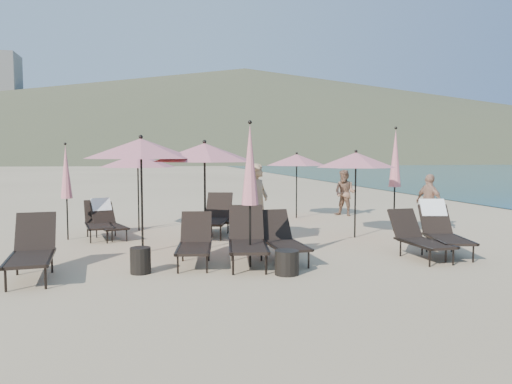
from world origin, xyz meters
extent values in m
plane|color=#D6BA8C|center=(0.00, 0.00, 0.00)|extent=(800.00, 800.00, 0.00)
cone|color=brown|center=(60.00, 300.00, 27.50)|extent=(690.00, 690.00, 55.00)
cone|color=brown|center=(190.00, 330.00, 16.00)|extent=(280.00, 280.00, 32.00)
cube|color=beige|center=(-45.00, 310.00, 19.00)|extent=(18.00, 16.00, 38.00)
cube|color=black|center=(-5.05, -0.33, 0.38)|extent=(0.77, 1.34, 0.05)
cube|color=black|center=(-5.12, 0.53, 0.69)|extent=(0.70, 0.54, 0.66)
cylinder|color=black|center=(-5.28, -0.89, 0.18)|extent=(0.04, 0.04, 0.36)
cylinder|color=black|center=(-5.37, 0.21, 0.18)|extent=(0.04, 0.04, 0.36)
cylinder|color=black|center=(-4.73, -0.84, 0.18)|extent=(0.04, 0.04, 0.36)
cylinder|color=black|center=(-4.82, 0.26, 0.18)|extent=(0.04, 0.04, 0.36)
cube|color=black|center=(-5.37, -0.30, 0.39)|extent=(0.16, 1.45, 0.04)
cube|color=black|center=(-4.73, -0.25, 0.39)|extent=(0.16, 1.45, 0.04)
cube|color=black|center=(-2.34, 0.15, 0.34)|extent=(0.78, 1.24, 0.05)
cube|color=black|center=(-2.22, 0.92, 0.62)|extent=(0.66, 0.53, 0.60)
cylinder|color=black|center=(-2.67, -0.29, 0.16)|extent=(0.03, 0.03, 0.33)
cylinder|color=black|center=(-2.51, 0.69, 0.16)|extent=(0.03, 0.03, 0.33)
cylinder|color=black|center=(-2.17, -0.37, 0.16)|extent=(0.03, 0.03, 0.33)
cylinder|color=black|center=(-2.01, 0.61, 0.16)|extent=(0.03, 0.03, 0.33)
cube|color=black|center=(-2.62, 0.24, 0.35)|extent=(0.25, 1.30, 0.04)
cube|color=black|center=(-2.05, 0.15, 0.35)|extent=(0.25, 1.30, 0.04)
cube|color=black|center=(-1.38, -0.12, 0.38)|extent=(0.88, 1.41, 0.05)
cube|color=black|center=(-1.24, 0.76, 0.71)|extent=(0.75, 0.60, 0.68)
cylinder|color=black|center=(-1.75, -0.61, 0.19)|extent=(0.04, 0.04, 0.37)
cylinder|color=black|center=(-1.57, 0.50, 0.19)|extent=(0.04, 0.04, 0.37)
cylinder|color=black|center=(-1.19, -0.70, 0.19)|extent=(0.04, 0.04, 0.37)
cylinder|color=black|center=(-1.01, 0.41, 0.19)|extent=(0.04, 0.04, 0.37)
cube|color=black|center=(-1.70, -0.01, 0.39)|extent=(0.28, 1.47, 0.04)
cube|color=black|center=(-1.05, -0.12, 0.39)|extent=(0.28, 1.47, 0.04)
cube|color=black|center=(-0.59, 0.05, 0.34)|extent=(0.64, 1.19, 0.05)
cube|color=black|center=(-0.62, 0.84, 0.63)|extent=(0.62, 0.46, 0.60)
cylinder|color=black|center=(-0.83, -0.44, 0.17)|extent=(0.04, 0.04, 0.33)
cylinder|color=black|center=(-0.86, 0.56, 0.17)|extent=(0.04, 0.04, 0.33)
cylinder|color=black|center=(-0.32, -0.42, 0.17)|extent=(0.04, 0.04, 0.33)
cylinder|color=black|center=(-0.35, 0.58, 0.17)|extent=(0.04, 0.04, 0.33)
cube|color=black|center=(-0.88, 0.09, 0.35)|extent=(0.08, 1.32, 0.04)
cube|color=black|center=(-0.30, 0.11, 0.35)|extent=(0.08, 1.32, 0.04)
cube|color=black|center=(2.12, -0.32, 0.34)|extent=(0.65, 1.18, 0.05)
cube|color=black|center=(2.09, 0.46, 0.62)|extent=(0.62, 0.46, 0.60)
cylinder|color=black|center=(1.89, -0.81, 0.16)|extent=(0.03, 0.03, 0.33)
cylinder|color=black|center=(1.85, 0.18, 0.16)|extent=(0.03, 0.03, 0.33)
cylinder|color=black|center=(2.39, -0.79, 0.16)|extent=(0.03, 0.03, 0.33)
cylinder|color=black|center=(2.35, 0.20, 0.16)|extent=(0.03, 0.03, 0.33)
cube|color=black|center=(1.83, -0.28, 0.35)|extent=(0.09, 1.30, 0.04)
cube|color=black|center=(2.41, -0.26, 0.35)|extent=(0.09, 1.30, 0.04)
cube|color=black|center=(2.77, -0.10, 0.36)|extent=(0.88, 1.33, 0.05)
cube|color=black|center=(2.94, 0.70, 0.65)|extent=(0.71, 0.59, 0.63)
cylinder|color=black|center=(2.40, -0.54, 0.17)|extent=(0.04, 0.04, 0.35)
cylinder|color=black|center=(2.63, 0.48, 0.17)|extent=(0.04, 0.04, 0.35)
cylinder|color=black|center=(2.91, -0.65, 0.17)|extent=(0.04, 0.04, 0.35)
cylinder|color=black|center=(3.14, 0.37, 0.17)|extent=(0.04, 0.04, 0.35)
cube|color=black|center=(2.48, 0.01, 0.37)|extent=(0.34, 1.35, 0.04)
cube|color=black|center=(3.07, -0.12, 0.37)|extent=(0.34, 1.35, 0.04)
cube|color=white|center=(2.98, 0.84, 0.89)|extent=(0.60, 0.40, 0.38)
cube|color=black|center=(-4.29, 3.62, 0.33)|extent=(0.76, 1.20, 0.05)
cube|color=black|center=(-4.42, 4.36, 0.60)|extent=(0.64, 0.52, 0.58)
cylinder|color=black|center=(-4.45, 3.11, 0.16)|extent=(0.03, 0.03, 0.32)
cylinder|color=black|center=(-4.61, 4.06, 0.16)|extent=(0.03, 0.03, 0.32)
cylinder|color=black|center=(-3.97, 3.20, 0.16)|extent=(0.03, 0.03, 0.32)
cylinder|color=black|center=(-4.13, 4.14, 0.16)|extent=(0.03, 0.03, 0.32)
cube|color=black|center=(-4.57, 3.61, 0.34)|extent=(0.25, 1.25, 0.04)
cube|color=black|center=(-4.02, 3.71, 0.34)|extent=(0.25, 1.25, 0.04)
cube|color=black|center=(-4.00, 3.51, 0.31)|extent=(0.88, 1.19, 0.04)
cube|color=black|center=(-4.24, 4.18, 0.57)|extent=(0.65, 0.56, 0.55)
cylinder|color=black|center=(-4.07, 3.01, 0.15)|extent=(0.03, 0.03, 0.30)
cylinder|color=black|center=(-4.38, 3.87, 0.15)|extent=(0.03, 0.03, 0.30)
cylinder|color=black|center=(-3.64, 3.16, 0.15)|extent=(0.03, 0.03, 0.30)
cylinder|color=black|center=(-3.94, 4.03, 0.15)|extent=(0.03, 0.03, 0.30)
cube|color=black|center=(-4.27, 3.46, 0.32)|extent=(0.44, 1.14, 0.04)
cube|color=black|center=(-3.77, 3.64, 0.32)|extent=(0.44, 1.14, 0.04)
cube|color=white|center=(-4.29, 4.30, 0.78)|extent=(0.54, 0.40, 0.33)
cube|color=black|center=(-1.54, 3.37, 0.38)|extent=(1.05, 1.45, 0.05)
cube|color=black|center=(-1.26, 4.21, 0.70)|extent=(0.80, 0.68, 0.67)
cylinder|color=black|center=(-1.98, 2.95, 0.18)|extent=(0.04, 0.04, 0.37)
cylinder|color=black|center=(-1.63, 4.01, 0.18)|extent=(0.04, 0.04, 0.37)
cylinder|color=black|center=(-1.45, 2.77, 0.18)|extent=(0.04, 0.04, 0.37)
cylinder|color=black|center=(-1.09, 3.83, 0.18)|extent=(0.04, 0.04, 0.37)
cube|color=black|center=(-1.83, 3.53, 0.39)|extent=(0.51, 1.41, 0.04)
cube|color=black|center=(-1.21, 3.32, 0.39)|extent=(0.51, 1.41, 0.04)
cube|color=black|center=(-1.26, 3.80, 0.37)|extent=(0.79, 1.33, 0.05)
cube|color=black|center=(-1.16, 4.64, 0.68)|extent=(0.70, 0.55, 0.65)
cylinder|color=black|center=(-1.59, 3.31, 0.18)|extent=(0.04, 0.04, 0.36)
cylinder|color=black|center=(-1.47, 4.38, 0.18)|extent=(0.04, 0.04, 0.36)
cylinder|color=black|center=(-1.05, 3.24, 0.18)|extent=(0.04, 0.04, 0.36)
cylinder|color=black|center=(-0.92, 4.32, 0.18)|extent=(0.04, 0.04, 0.36)
cube|color=black|center=(-1.57, 3.88, 0.38)|extent=(0.21, 1.41, 0.04)
cube|color=black|center=(-0.94, 3.81, 0.38)|extent=(0.21, 1.41, 0.04)
cylinder|color=black|center=(-3.26, 1.74, 1.15)|extent=(0.05, 0.05, 2.30)
cone|color=#DD7C82|center=(-3.26, 1.74, 2.19)|extent=(2.30, 2.30, 0.42)
sphere|color=black|center=(-3.26, 1.74, 2.43)|extent=(0.09, 0.09, 0.09)
cylinder|color=black|center=(-1.92, 1.90, 1.11)|extent=(0.05, 0.05, 2.21)
cone|color=#DD7C82|center=(-1.92, 1.90, 2.11)|extent=(2.21, 2.21, 0.40)
sphere|color=black|center=(-1.92, 1.90, 2.34)|extent=(0.08, 0.08, 0.08)
cylinder|color=black|center=(1.88, 2.51, 1.01)|extent=(0.04, 0.04, 2.02)
cone|color=#DD7C82|center=(1.88, 2.51, 1.93)|extent=(2.02, 2.02, 0.37)
sphere|color=black|center=(1.88, 2.51, 2.14)|extent=(0.08, 0.08, 0.08)
cylinder|color=black|center=(-3.36, 4.85, 1.00)|extent=(0.04, 0.04, 2.00)
cone|color=#DD7C82|center=(-3.36, 4.85, 1.90)|extent=(2.00, 2.00, 0.36)
sphere|color=black|center=(-3.36, 4.85, 2.11)|extent=(0.08, 0.08, 0.08)
cylinder|color=black|center=(1.59, 6.41, 0.99)|extent=(0.04, 0.04, 1.98)
cone|color=#DD7C82|center=(1.59, 6.41, 1.88)|extent=(1.98, 1.98, 0.36)
sphere|color=black|center=(1.59, 6.41, 2.09)|extent=(0.08, 0.08, 0.08)
cylinder|color=black|center=(-1.34, -0.07, 0.58)|extent=(0.04, 0.04, 1.15)
cone|color=#DD7C82|center=(-1.34, -0.07, 1.88)|extent=(0.31, 0.31, 1.47)
sphere|color=black|center=(-1.34, -0.07, 2.65)|extent=(0.07, 0.07, 0.07)
cylinder|color=black|center=(3.32, 3.20, 0.60)|extent=(0.04, 0.04, 1.20)
cone|color=#DD7C82|center=(3.32, 3.20, 1.96)|extent=(0.33, 0.33, 1.53)
sphere|color=black|center=(3.32, 3.20, 2.76)|extent=(0.08, 0.08, 0.08)
cylinder|color=black|center=(-5.03, 3.75, 0.50)|extent=(0.04, 0.04, 1.01)
cone|color=#DD7C82|center=(-5.03, 3.75, 1.65)|extent=(0.27, 0.27, 1.28)
sphere|color=black|center=(-5.03, 3.75, 2.32)|extent=(0.06, 0.06, 0.06)
cylinder|color=black|center=(-3.30, -0.13, 0.23)|extent=(0.36, 0.36, 0.46)
cylinder|color=black|center=(-0.84, -0.78, 0.21)|extent=(0.42, 0.42, 0.42)
imported|color=tan|center=(-0.63, 2.33, 0.93)|extent=(0.76, 0.81, 1.85)
imported|color=#8B6147|center=(3.34, 6.61, 0.77)|extent=(0.93, 0.95, 1.54)
imported|color=tan|center=(4.29, 3.07, 0.77)|extent=(0.58, 0.97, 1.54)
camera|label=1|loc=(-3.23, -8.92, 2.09)|focal=35.00mm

